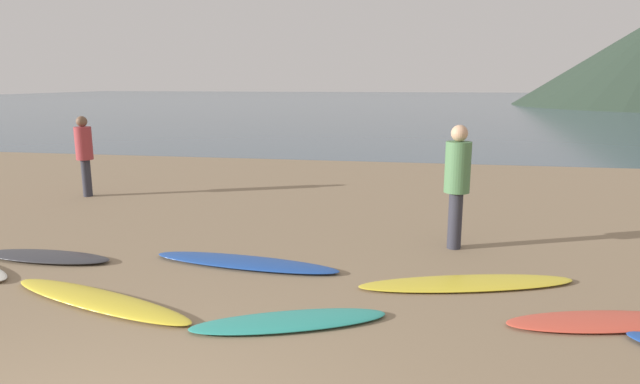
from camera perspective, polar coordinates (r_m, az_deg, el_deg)
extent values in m
cube|color=#8C7559|center=(12.65, 0.57, 0.09)|extent=(120.00, 120.00, 0.20)
cube|color=#475B6B|center=(66.48, 8.60, 9.43)|extent=(140.00, 100.00, 0.01)
ellipsoid|color=#333338|center=(8.46, -26.83, -6.07)|extent=(1.93, 0.55, 0.09)
ellipsoid|color=yellow|center=(6.61, -22.25, -10.47)|extent=(2.67, 1.24, 0.08)
ellipsoid|color=#1E479E|center=(7.40, -7.90, -7.33)|extent=(2.67, 0.80, 0.08)
ellipsoid|color=teal|center=(5.67, -3.20, -13.40)|extent=(2.07, 1.20, 0.07)
ellipsoid|color=yellow|center=(6.88, 15.20, -9.23)|extent=(2.72, 1.24, 0.06)
ellipsoid|color=#D84C38|center=(6.34, 27.31, -11.99)|extent=(2.01, 0.96, 0.07)
cylinder|color=#2D2D38|center=(8.19, 14.00, -2.92)|extent=(0.20, 0.20, 0.85)
cylinder|color=#4C7A4C|center=(8.04, 14.28, 2.55)|extent=(0.37, 0.37, 0.74)
sphere|color=tan|center=(7.98, 14.45, 6.00)|extent=(0.24, 0.24, 0.24)
cylinder|color=#2D2D38|center=(12.57, -23.32, 1.37)|extent=(0.19, 0.19, 0.79)
cylinder|color=#9E3338|center=(12.47, -23.59, 4.72)|extent=(0.34, 0.34, 0.69)
sphere|color=brown|center=(12.43, -23.76, 6.80)|extent=(0.22, 0.22, 0.22)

